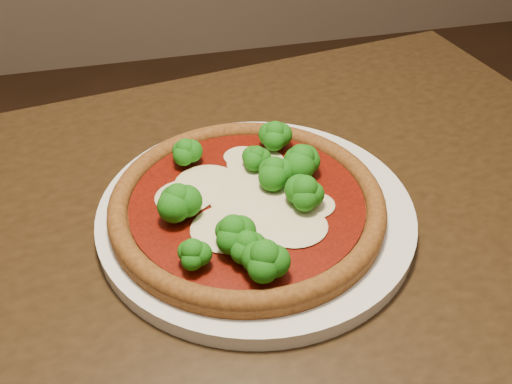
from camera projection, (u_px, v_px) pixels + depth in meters
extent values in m
cube|color=black|center=(218.00, 256.00, 0.63)|extent=(1.20, 0.90, 0.04)
cylinder|color=black|center=(391.00, 215.00, 1.24)|extent=(0.06, 0.06, 0.71)
cylinder|color=silver|center=(256.00, 213.00, 0.64)|extent=(0.35, 0.35, 0.02)
cylinder|color=brown|center=(247.00, 206.00, 0.63)|extent=(0.30, 0.30, 0.01)
torus|color=brown|center=(247.00, 202.00, 0.62)|extent=(0.30, 0.30, 0.02)
cylinder|color=#610D04|center=(247.00, 201.00, 0.62)|extent=(0.26, 0.26, 0.00)
ellipsoid|color=beige|center=(242.00, 156.00, 0.68)|extent=(0.04, 0.04, 0.00)
ellipsoid|color=beige|center=(256.00, 163.00, 0.67)|extent=(0.07, 0.06, 0.01)
ellipsoid|color=beige|center=(294.00, 226.00, 0.59)|extent=(0.07, 0.06, 0.01)
ellipsoid|color=beige|center=(255.00, 198.00, 0.62)|extent=(0.10, 0.09, 0.01)
ellipsoid|color=beige|center=(206.00, 182.00, 0.64)|extent=(0.07, 0.07, 0.01)
ellipsoid|color=beige|center=(312.00, 205.00, 0.61)|extent=(0.05, 0.05, 0.00)
ellipsoid|color=beige|center=(230.00, 228.00, 0.58)|extent=(0.08, 0.07, 0.01)
ellipsoid|color=beige|center=(185.00, 196.00, 0.62)|extent=(0.07, 0.06, 0.01)
ellipsoid|color=#1F8615|center=(257.00, 156.00, 0.65)|extent=(0.04, 0.04, 0.03)
ellipsoid|color=#1F8615|center=(265.00, 257.00, 0.52)|extent=(0.05, 0.05, 0.04)
ellipsoid|color=#1F8615|center=(305.00, 190.00, 0.60)|extent=(0.05, 0.05, 0.04)
ellipsoid|color=#1F8615|center=(247.00, 244.00, 0.54)|extent=(0.04, 0.04, 0.03)
ellipsoid|color=#1F8615|center=(178.00, 199.00, 0.58)|extent=(0.05, 0.05, 0.04)
ellipsoid|color=#1F8615|center=(186.00, 150.00, 0.66)|extent=(0.04, 0.04, 0.03)
ellipsoid|color=#1F8615|center=(274.00, 170.00, 0.62)|extent=(0.05, 0.05, 0.04)
ellipsoid|color=#1F8615|center=(193.00, 252.00, 0.53)|extent=(0.04, 0.04, 0.03)
ellipsoid|color=#1F8615|center=(275.00, 133.00, 0.68)|extent=(0.04, 0.04, 0.04)
ellipsoid|color=#1F8615|center=(302.00, 159.00, 0.64)|extent=(0.05, 0.05, 0.04)
ellipsoid|color=#1F8615|center=(300.00, 156.00, 0.65)|extent=(0.04, 0.04, 0.04)
ellipsoid|color=#1F8615|center=(233.00, 231.00, 0.55)|extent=(0.05, 0.05, 0.04)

